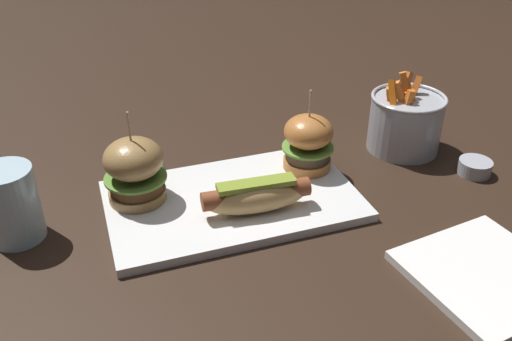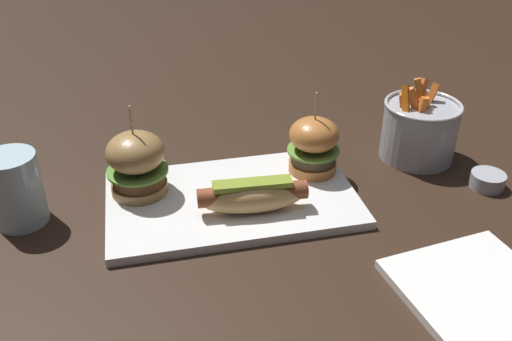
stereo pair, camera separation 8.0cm
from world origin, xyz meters
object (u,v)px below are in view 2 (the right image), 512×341
platter_main (232,199)px  hot_dog (253,196)px  slider_right (314,145)px  fries_bucket (419,129)px  water_glass (15,189)px  side_plate (478,292)px  sauce_ramekin (488,180)px  slider_left (137,163)px

platter_main → hot_dog: (0.02, -0.05, 0.03)m
slider_right → fries_bucket: slider_right is taller
slider_right → fries_bucket: (0.20, 0.03, -0.01)m
water_glass → side_plate: bearing=-27.1°
hot_dog → slider_right: (0.12, 0.09, 0.02)m
side_plate → sauce_ramekin: bearing=55.5°
slider_left → slider_right: size_ratio=1.05×
slider_right → sauce_ramekin: size_ratio=2.53×
platter_main → slider_left: bearing=162.3°
slider_right → platter_main: bearing=-162.3°
fries_bucket → sauce_ramekin: fries_bucket is taller
slider_left → fries_bucket: bearing=3.4°
platter_main → slider_right: size_ratio=2.75×
platter_main → slider_right: 0.16m
sauce_ramekin → water_glass: (-0.72, 0.07, 0.04)m
slider_right → sauce_ramekin: bearing=-18.8°
hot_dog → slider_right: bearing=37.0°
hot_dog → side_plate: size_ratio=0.89×
platter_main → hot_dog: hot_dog is taller
hot_dog → fries_bucket: bearing=20.2°
platter_main → slider_left: (-0.14, 0.04, 0.06)m
slider_right → sauce_ramekin: (0.27, -0.09, -0.05)m
slider_left → side_plate: size_ratio=0.79×
hot_dog → water_glass: (-0.33, 0.07, 0.01)m
platter_main → slider_left: size_ratio=2.62×
hot_dog → fries_bucket: fries_bucket is taller
platter_main → fries_bucket: bearing=12.0°
slider_left → water_glass: 0.17m
slider_right → fries_bucket: 0.20m
slider_left → sauce_ramekin: 0.56m
hot_dog → slider_right: size_ratio=1.18×
slider_right → water_glass: slider_right is taller
platter_main → fries_bucket: (0.34, 0.07, 0.05)m
slider_left → platter_main: bearing=-17.7°
hot_dog → slider_left: bearing=150.9°
hot_dog → water_glass: size_ratio=1.48×
slider_left → sauce_ramekin: slider_left is taller
platter_main → fries_bucket: 0.36m
sauce_ramekin → side_plate: sauce_ramekin is taller
platter_main → water_glass: (-0.31, 0.02, 0.05)m
slider_left → water_glass: bearing=-173.4°
side_plate → water_glass: 0.64m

